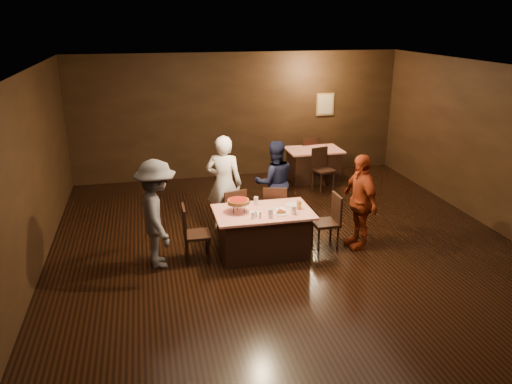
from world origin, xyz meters
TOP-DOWN VIEW (x-y plane):
  - room at (0.00, 0.01)m, footprint 10.00×10.04m
  - main_table at (-0.46, 0.56)m, footprint 1.60×1.00m
  - back_table at (1.68, 4.19)m, footprint 1.30×0.90m
  - chair_far_left at (-0.86, 1.31)m, footprint 0.51×0.51m
  - chair_far_right at (-0.06, 1.31)m, footprint 0.51×0.51m
  - chair_end_left at (-1.56, 0.56)m, footprint 0.42×0.42m
  - chair_end_right at (0.64, 0.56)m, footprint 0.42×0.42m
  - chair_back_near at (1.68, 3.49)m, footprint 0.51×0.51m
  - chair_back_far at (1.68, 4.79)m, footprint 0.49×0.49m
  - diner_white_jacket at (-0.92, 1.69)m, footprint 0.77×0.64m
  - diner_navy_hoodie at (0.08, 1.85)m, footprint 0.79×0.62m
  - diner_grey_knit at (-2.16, 0.53)m, footprint 0.78×1.20m
  - diner_red_shirt at (1.21, 0.49)m, footprint 0.50×1.00m
  - pizza_stand at (-0.86, 0.61)m, footprint 0.38×0.38m
  - plate_with_slice at (-0.21, 0.38)m, footprint 0.25×0.25m
  - plate_empty at (0.09, 0.71)m, footprint 0.25×0.25m
  - glass_front_left at (-0.41, 0.26)m, footprint 0.08×0.08m
  - glass_front_right at (-0.01, 0.31)m, footprint 0.08×0.08m
  - glass_amber at (0.14, 0.51)m, footprint 0.08×0.08m
  - glass_back at (-0.51, 0.86)m, footprint 0.08×0.08m
  - condiments at (-0.64, 0.27)m, footprint 0.17×0.10m
  - napkin_center at (-0.16, 0.56)m, footprint 0.19×0.19m
  - napkin_left at (-0.61, 0.51)m, footprint 0.21×0.21m

SIDE VIEW (x-z plane):
  - main_table at x=-0.46m, z-range 0.00..0.77m
  - back_table at x=1.68m, z-range 0.00..0.77m
  - chair_far_left at x=-0.86m, z-range 0.00..0.95m
  - chair_far_right at x=-0.06m, z-range 0.00..0.95m
  - chair_end_left at x=-1.56m, z-range 0.00..0.95m
  - chair_end_right at x=0.64m, z-range 0.00..0.95m
  - chair_back_near at x=1.68m, z-range 0.00..0.95m
  - chair_back_far at x=1.68m, z-range 0.00..0.95m
  - napkin_center at x=-0.16m, z-range 0.77..0.78m
  - napkin_left at x=-0.61m, z-range 0.77..0.78m
  - plate_empty at x=0.09m, z-range 0.77..0.78m
  - plate_with_slice at x=-0.21m, z-range 0.76..0.83m
  - diner_navy_hoodie at x=0.08m, z-range 0.00..1.62m
  - condiments at x=-0.64m, z-range 0.77..0.87m
  - diner_red_shirt at x=1.21m, z-range 0.00..1.65m
  - glass_front_left at x=-0.41m, z-range 0.77..0.91m
  - glass_front_right at x=-0.01m, z-range 0.77..0.91m
  - glass_amber at x=0.14m, z-range 0.77..0.91m
  - glass_back at x=-0.51m, z-range 0.77..0.91m
  - diner_grey_knit at x=-2.16m, z-range 0.00..1.74m
  - diner_white_jacket at x=-0.92m, z-range 0.00..1.80m
  - pizza_stand at x=-0.86m, z-range 0.84..1.06m
  - room at x=0.00m, z-range 0.63..3.65m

